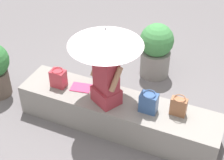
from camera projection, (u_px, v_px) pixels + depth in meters
ground_plane at (117, 126)px, 4.82m from camera, size 14.00×14.00×0.00m
stone_bench at (117, 113)px, 4.69m from camera, size 2.78×0.62×0.46m
person_seated at (106, 78)px, 4.30m from camera, size 0.51×0.41×0.90m
parasol at (106, 37)px, 4.04m from camera, size 0.93×0.93×1.07m
handbag_black at (58, 78)px, 4.73m from camera, size 0.21×0.16×0.27m
tote_bag_canvas at (149, 103)px, 4.30m from camera, size 0.22×0.17×0.29m
shoulder_bag_spare at (179, 106)px, 4.26m from camera, size 0.20×0.15×0.27m
magazine at (81, 87)px, 4.76m from camera, size 0.31×0.25×0.01m
planter_near at (156, 49)px, 5.53m from camera, size 0.55×0.55×0.93m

